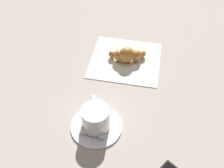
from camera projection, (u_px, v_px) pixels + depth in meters
ground_plane at (112, 93)px, 0.71m from camera, size 1.80×1.80×0.00m
saucer at (96, 125)px, 0.64m from camera, size 0.12×0.12×0.01m
espresso_cup at (95, 117)px, 0.61m from camera, size 0.09×0.07×0.06m
teaspoon at (99, 123)px, 0.63m from camera, size 0.12×0.08×0.01m
sugar_packet at (85, 120)px, 0.64m from camera, size 0.07×0.04×0.01m
napkin at (125, 60)px, 0.79m from camera, size 0.21×0.22×0.00m
croissant at (128, 55)px, 0.77m from camera, size 0.07×0.11×0.05m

